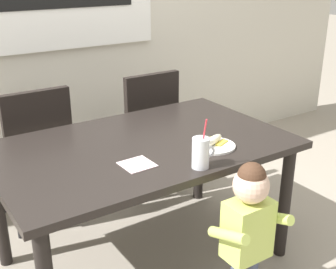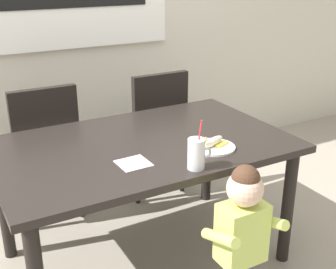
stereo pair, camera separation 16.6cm
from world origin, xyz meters
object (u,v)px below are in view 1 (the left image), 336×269
at_px(dining_chair_right, 144,126).
at_px(peeled_banana, 213,140).
at_px(snack_plate, 214,146).
at_px(dining_table, 143,158).
at_px(paper_napkin, 137,164).
at_px(dining_chair_left, 36,149).
at_px(toddler_standing, 248,223).
at_px(milk_cup, 201,154).

relative_size(dining_chair_right, peeled_banana, 5.46).
xyz_separation_m(dining_chair_right, snack_plate, (-0.14, -0.97, 0.22)).
distance_m(dining_table, snack_plate, 0.40).
bearing_deg(dining_table, paper_napkin, -125.73).
bearing_deg(dining_chair_left, dining_table, 117.14).
height_order(dining_chair_right, toddler_standing, dining_chair_right).
xyz_separation_m(toddler_standing, peeled_banana, (0.10, 0.40, 0.26)).
relative_size(dining_chair_left, paper_napkin, 6.40).
bearing_deg(peeled_banana, dining_chair_left, 124.50).
distance_m(dining_table, dining_chair_left, 0.84).
bearing_deg(milk_cup, paper_napkin, 141.49).
bearing_deg(dining_chair_right, dining_chair_left, -1.64).
height_order(toddler_standing, peeled_banana, same).
bearing_deg(dining_chair_right, dining_table, 59.05).
relative_size(dining_table, paper_napkin, 10.58).
bearing_deg(dining_chair_right, paper_napkin, 57.85).
distance_m(dining_chair_right, paper_napkin, 1.13).
relative_size(toddler_standing, snack_plate, 3.64).
xyz_separation_m(milk_cup, paper_napkin, (-0.24, 0.19, -0.06)).
height_order(dining_chair_left, snack_plate, dining_chair_left).
relative_size(toddler_standing, peeled_banana, 4.77).
distance_m(dining_table, dining_chair_right, 0.84).
height_order(dining_chair_right, paper_napkin, dining_chair_right).
distance_m(milk_cup, peeled_banana, 0.28).
bearing_deg(dining_table, milk_cup, -79.24).
bearing_deg(paper_napkin, snack_plate, -3.99).
relative_size(dining_table, toddler_standing, 1.89).
distance_m(dining_table, peeled_banana, 0.40).
bearing_deg(snack_plate, peeled_banana, 61.31).
relative_size(dining_table, peeled_banana, 9.03).
height_order(toddler_standing, snack_plate, toddler_standing).
relative_size(milk_cup, snack_plate, 1.09).
height_order(dining_table, toddler_standing, toddler_standing).
distance_m(milk_cup, snack_plate, 0.27).
distance_m(toddler_standing, snack_plate, 0.47).
bearing_deg(dining_table, peeled_banana, -39.44).
distance_m(dining_chair_right, snack_plate, 1.00).
bearing_deg(dining_table, dining_chair_right, 59.05).
xyz_separation_m(dining_chair_left, peeled_banana, (0.67, -0.98, 0.24)).
bearing_deg(dining_table, snack_plate, -41.47).
xyz_separation_m(dining_table, peeled_banana, (0.30, -0.24, 0.12)).
bearing_deg(peeled_banana, dining_chair_right, 82.17).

